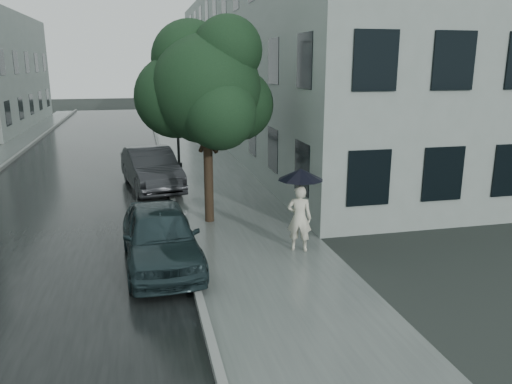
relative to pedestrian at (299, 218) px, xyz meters
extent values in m
plane|color=black|center=(-1.18, -0.82, -0.84)|extent=(120.00, 120.00, 0.00)
cube|color=slate|center=(-0.93, 11.18, -0.83)|extent=(3.50, 60.00, 0.01)
cube|color=slate|center=(-2.76, 11.18, -0.76)|extent=(0.15, 60.00, 0.15)
cube|color=black|center=(-6.26, 11.18, -0.84)|extent=(6.85, 60.00, 0.00)
cube|color=gray|center=(4.32, 18.68, 3.66)|extent=(7.00, 36.00, 9.00)
cube|color=black|center=(0.84, 18.68, 3.66)|extent=(0.08, 32.40, 7.20)
cube|color=black|center=(-11.50, 29.18, 3.16)|extent=(0.08, 16.20, 6.40)
imported|color=beige|center=(0.00, 0.00, 0.00)|extent=(0.71, 0.61, 1.66)
cylinder|color=black|center=(0.02, 0.02, 0.57)|extent=(0.02, 0.02, 0.79)
cone|color=black|center=(0.02, 0.02, 1.10)|extent=(1.37, 1.37, 0.28)
cylinder|color=black|center=(0.02, 0.02, 1.26)|extent=(0.02, 0.02, 0.08)
cylinder|color=black|center=(0.02, 0.02, 0.14)|extent=(0.03, 0.03, 0.06)
cylinder|color=#332619|center=(-1.84, 2.87, 0.50)|extent=(0.27, 0.27, 2.67)
sphere|color=#18361D|center=(-1.84, 2.87, 3.00)|extent=(3.03, 3.03, 3.03)
sphere|color=#18361D|center=(-0.90, 3.22, 2.53)|extent=(2.09, 2.09, 2.09)
sphere|color=#18361D|center=(-2.66, 3.34, 2.77)|extent=(2.34, 2.34, 2.34)
sphere|color=#18361D|center=(-1.62, 2.05, 2.41)|extent=(1.97, 1.97, 1.97)
sphere|color=#18361D|center=(-2.19, 3.57, 3.82)|extent=(2.21, 2.21, 2.21)
sphere|color=#18361D|center=(-1.27, 2.64, 4.04)|extent=(1.88, 1.88, 1.88)
cylinder|color=black|center=(-2.08, 11.12, 1.90)|extent=(0.12, 0.12, 5.49)
cylinder|color=black|center=(-2.08, 11.12, -0.74)|extent=(0.28, 0.28, 0.20)
cylinder|color=black|center=(-2.32, 11.08, 4.65)|extent=(0.51, 0.15, 0.08)
sphere|color=silver|center=(-2.62, 11.04, 4.60)|extent=(0.32, 0.32, 0.32)
imported|color=#1B2C2F|center=(-3.38, -0.17, -0.13)|extent=(1.88, 4.21, 1.40)
imported|color=#242629|center=(-3.38, 7.32, -0.08)|extent=(2.34, 4.75, 1.50)
camera|label=1|loc=(-3.69, -11.17, 3.69)|focal=35.00mm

